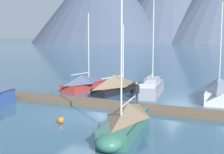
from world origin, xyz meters
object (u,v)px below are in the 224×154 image
Objects in this scene: sailboat_end_of_dock at (219,89)px; mooring_buoy_channel_marker at (61,120)px; sailboat_far_berth at (153,87)px; person_on_dock at (136,91)px; sailboat_mid_dock_starboard at (117,84)px; sailboat_outer_slip at (125,120)px; sailboat_mid_dock_port at (84,82)px.

mooring_buoy_channel_marker is at bearing -126.45° from sailboat_end_of_dock.
sailboat_far_berth is 6.42m from person_on_dock.
sailboat_mid_dock_starboard is 0.76× the size of sailboat_outer_slip.
sailboat_mid_dock_starboard reaches higher than person_on_dock.
sailboat_end_of_dock is at bearing 53.55° from mooring_buoy_channel_marker.
sailboat_mid_dock_starboard is at bearing -179.23° from sailboat_end_of_dock.
person_on_dock is at bearing 62.70° from mooring_buoy_channel_marker.
sailboat_far_berth reaches higher than person_on_dock.
sailboat_mid_dock_starboard is at bearing 123.53° from person_on_dock.
person_on_dock is at bearing -39.71° from sailboat_mid_dock_port.
sailboat_far_berth is at bearing 173.13° from sailboat_end_of_dock.
mooring_buoy_channel_marker is (4.37, -12.04, -0.50)m from sailboat_mid_dock_port.
sailboat_end_of_dock is at bearing 71.20° from sailboat_outer_slip.
person_on_dock is at bearing -86.08° from sailboat_far_berth.
sailboat_mid_dock_port is 12.91m from sailboat_end_of_dock.
mooring_buoy_channel_marker is at bearing -101.99° from sailboat_far_berth.
sailboat_mid_dock_starboard is 9.16m from sailboat_end_of_dock.
sailboat_mid_dock_port is at bearing 177.79° from sailboat_end_of_dock.
sailboat_mid_dock_port is 15.31m from sailboat_outer_slip.
sailboat_mid_dock_starboard reaches higher than mooring_buoy_channel_marker.
sailboat_end_of_dock is (4.09, 12.03, 0.15)m from sailboat_outer_slip.
sailboat_mid_dock_starboard is at bearing -9.40° from sailboat_mid_dock_port.
sailboat_far_berth is at bearing 1.78° from sailboat_mid_dock_port.
sailboat_end_of_dock is 14.37m from mooring_buoy_channel_marker.
sailboat_far_berth is at bearing 93.92° from person_on_dock.
sailboat_outer_slip reaches higher than sailboat_end_of_dock.
mooring_buoy_channel_marker is (-3.04, -5.89, -1.05)m from person_on_dock.
sailboat_mid_dock_port reaches higher than sailboat_mid_dock_starboard.
sailboat_outer_slip reaches higher than sailboat_mid_dock_starboard.
sailboat_outer_slip reaches higher than mooring_buoy_channel_marker.
sailboat_mid_dock_port is 12.82m from mooring_buoy_channel_marker.
sailboat_far_berth reaches higher than mooring_buoy_channel_marker.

